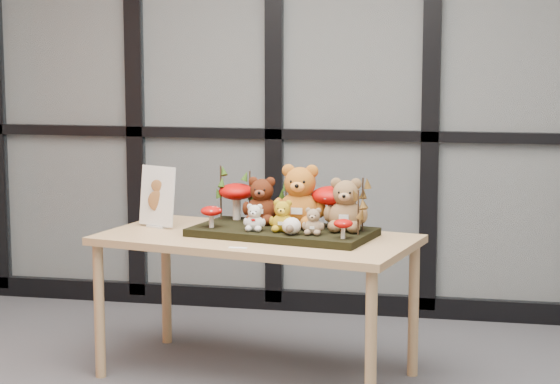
% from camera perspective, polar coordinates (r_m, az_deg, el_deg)
% --- Properties ---
extents(room_shell, '(5.00, 5.00, 5.00)m').
position_cam_1_polar(room_shell, '(3.38, -1.57, 10.32)').
color(room_shell, beige).
rests_on(room_shell, floor).
extents(glass_partition, '(4.90, 0.06, 2.78)m').
position_cam_1_polar(glass_partition, '(5.81, 4.05, 6.82)').
color(glass_partition, '#2D383F').
rests_on(glass_partition, floor).
extents(display_table, '(1.57, 1.01, 0.68)m').
position_cam_1_polar(display_table, '(4.74, -1.33, -3.30)').
color(display_table, tan).
rests_on(display_table, floor).
extents(diorama_tray, '(0.90, 0.58, 0.04)m').
position_cam_1_polar(diorama_tray, '(4.73, 0.14, -2.27)').
color(diorama_tray, black).
rests_on(diorama_tray, display_table).
extents(bear_pooh_yellow, '(0.29, 0.27, 0.33)m').
position_cam_1_polar(bear_pooh_yellow, '(4.73, 1.14, -0.04)').
color(bear_pooh_yellow, '#B4621B').
rests_on(bear_pooh_yellow, diorama_tray).
extents(bear_brown_medium, '(0.22, 0.21, 0.25)m').
position_cam_1_polar(bear_brown_medium, '(4.84, -1.02, -0.33)').
color(bear_brown_medium, '#4B1C0C').
rests_on(bear_brown_medium, diorama_tray).
extents(bear_tan_back, '(0.24, 0.23, 0.27)m').
position_cam_1_polar(bear_tan_back, '(4.65, 3.73, -0.55)').
color(bear_tan_back, olive).
rests_on(bear_tan_back, diorama_tray).
extents(bear_small_yellow, '(0.14, 0.14, 0.16)m').
position_cam_1_polar(bear_small_yellow, '(4.63, 0.15, -1.25)').
color(bear_small_yellow, '#B99316').
rests_on(bear_small_yellow, diorama_tray).
extents(bear_white_bow, '(0.12, 0.12, 0.14)m').
position_cam_1_polar(bear_white_bow, '(4.65, -1.43, -1.36)').
color(bear_white_bow, silver).
rests_on(bear_white_bow, diorama_tray).
extents(bear_beige_small, '(0.12, 0.11, 0.13)m').
position_cam_1_polar(bear_beige_small, '(4.56, 1.89, -1.57)').
color(bear_beige_small, '#967859').
rests_on(bear_beige_small, diorama_tray).
extents(plush_cream_hedgehog, '(0.08, 0.07, 0.09)m').
position_cam_1_polar(plush_cream_hedgehog, '(4.56, 0.66, -1.88)').
color(plush_cream_hedgehog, white).
rests_on(plush_cream_hedgehog, diorama_tray).
extents(mushroom_back_left, '(0.18, 0.18, 0.20)m').
position_cam_1_polar(mushroom_back_left, '(4.96, -2.45, -0.43)').
color(mushroom_back_left, '#A70805').
rests_on(mushroom_back_left, diorama_tray).
extents(mushroom_back_right, '(0.19, 0.19, 0.22)m').
position_cam_1_polar(mushroom_back_right, '(4.73, 2.96, -0.72)').
color(mushroom_back_right, '#A70805').
rests_on(mushroom_back_right, diorama_tray).
extents(mushroom_front_left, '(0.10, 0.10, 0.11)m').
position_cam_1_polar(mushroom_front_left, '(4.75, -3.88, -1.34)').
color(mushroom_front_left, '#A70805').
rests_on(mushroom_front_left, diorama_tray).
extents(mushroom_front_right, '(0.09, 0.09, 0.10)m').
position_cam_1_polar(mushroom_front_right, '(4.48, 3.57, -2.02)').
color(mushroom_front_right, '#A70805').
rests_on(mushroom_front_right, diorama_tray).
extents(sprig_green_far_left, '(0.05, 0.05, 0.27)m').
position_cam_1_polar(sprig_green_far_left, '(4.96, -3.35, -0.03)').
color(sprig_green_far_left, '#1C3C0D').
rests_on(sprig_green_far_left, diorama_tray).
extents(sprig_green_mid_left, '(0.05, 0.05, 0.24)m').
position_cam_1_polar(sprig_green_mid_left, '(4.94, -1.71, -0.19)').
color(sprig_green_mid_left, '#1C3C0D').
rests_on(sprig_green_mid_left, diorama_tray).
extents(sprig_dry_far_right, '(0.05, 0.05, 0.25)m').
position_cam_1_polar(sprig_dry_far_right, '(4.66, 4.67, -0.69)').
color(sprig_dry_far_right, brown).
rests_on(sprig_dry_far_right, diorama_tray).
extents(sprig_dry_mid_right, '(0.05, 0.05, 0.20)m').
position_cam_1_polar(sprig_dry_mid_right, '(4.55, 4.43, -1.17)').
color(sprig_dry_mid_right, brown).
rests_on(sprig_dry_mid_right, diorama_tray).
extents(sprig_green_centre, '(0.05, 0.05, 0.19)m').
position_cam_1_polar(sprig_green_centre, '(4.88, 0.34, -0.58)').
color(sprig_green_centre, '#1C3C0D').
rests_on(sprig_green_centre, diorama_tray).
extents(sign_holder, '(0.21, 0.12, 0.30)m').
position_cam_1_polar(sign_holder, '(4.97, -6.92, -0.39)').
color(sign_holder, silver).
rests_on(sign_holder, display_table).
extents(label_card, '(0.08, 0.03, 0.00)m').
position_cam_1_polar(label_card, '(4.45, -2.39, -3.16)').
color(label_card, white).
rests_on(label_card, display_table).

